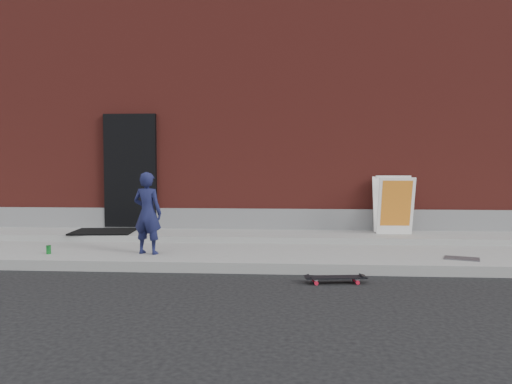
# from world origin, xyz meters

# --- Properties ---
(ground) EXTENTS (80.00, 80.00, 0.00)m
(ground) POSITION_xyz_m (0.00, 0.00, 0.00)
(ground) COLOR black
(ground) RESTS_ON ground
(sidewalk) EXTENTS (20.00, 3.00, 0.15)m
(sidewalk) POSITION_xyz_m (0.00, 1.50, 0.07)
(sidewalk) COLOR gray
(sidewalk) RESTS_ON ground
(apron) EXTENTS (20.00, 1.20, 0.10)m
(apron) POSITION_xyz_m (0.00, 2.40, 0.20)
(apron) COLOR gray
(apron) RESTS_ON sidewalk
(building) EXTENTS (20.00, 8.10, 5.00)m
(building) POSITION_xyz_m (-0.00, 6.99, 2.50)
(building) COLOR maroon
(building) RESTS_ON ground
(child) EXTENTS (0.51, 0.40, 1.25)m
(child) POSITION_xyz_m (-1.58, 0.64, 0.78)
(child) COLOR #161A3F
(child) RESTS_ON sidewalk
(skateboard) EXTENTS (0.78, 0.29, 0.09)m
(skateboard) POSITION_xyz_m (1.17, -0.47, 0.07)
(skateboard) COLOR red
(skateboard) RESTS_ON ground
(pizza_sign) EXTENTS (0.65, 0.77, 1.07)m
(pizza_sign) POSITION_xyz_m (2.48, 2.51, 0.78)
(pizza_sign) COLOR white
(pizza_sign) RESTS_ON apron
(soda_can) EXTENTS (0.07, 0.07, 0.13)m
(soda_can) POSITION_xyz_m (-3.09, 0.52, 0.22)
(soda_can) COLOR #1B8830
(soda_can) RESTS_ON sidewalk
(doormat) EXTENTS (1.18, 1.00, 0.03)m
(doormat) POSITION_xyz_m (-2.90, 2.26, 0.27)
(doormat) COLOR black
(doormat) RESTS_ON apron
(utility_plate) EXTENTS (0.55, 0.45, 0.01)m
(utility_plate) POSITION_xyz_m (3.07, 0.54, 0.16)
(utility_plate) COLOR #55555A
(utility_plate) RESTS_ON sidewalk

